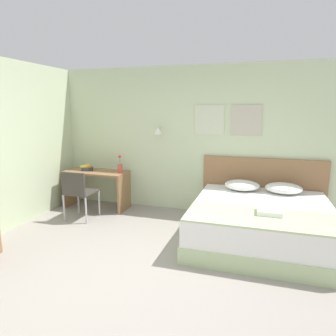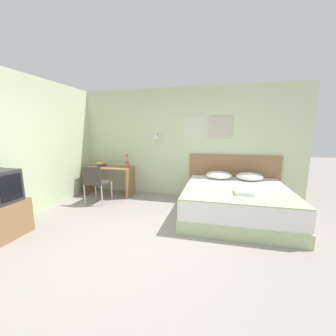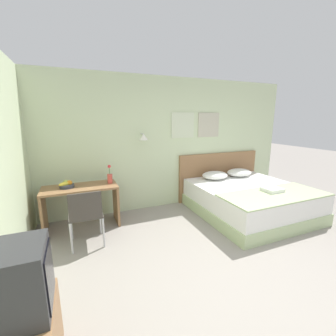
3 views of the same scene
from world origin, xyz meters
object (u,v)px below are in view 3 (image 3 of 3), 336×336
(pillow_right, at_px, (239,172))
(desk, at_px, (81,199))
(headboard, at_px, (219,175))
(television, at_px, (9,284))
(folded_towel_near_foot, at_px, (272,189))
(fruit_bowl, at_px, (67,185))
(throw_blanket, at_px, (275,195))
(flower_vase, at_px, (110,177))
(desk_chair, at_px, (86,213))
(pillow_left, at_px, (215,175))
(bed, at_px, (249,200))

(pillow_right, xyz_separation_m, desk, (-3.37, -0.05, -0.13))
(headboard, height_order, television, headboard)
(folded_towel_near_foot, height_order, fruit_bowl, fruit_bowl)
(throw_blanket, xyz_separation_m, fruit_bowl, (-3.25, 1.26, 0.20))
(television, bearing_deg, throw_blanket, 17.28)
(desk, bearing_deg, flower_vase, 2.81)
(pillow_right, xyz_separation_m, fruit_bowl, (-3.57, -0.03, 0.13))
(throw_blanket, bearing_deg, desk_chair, 169.37)
(folded_towel_near_foot, relative_size, television, 0.62)
(desk, height_order, fruit_bowl, fruit_bowl)
(headboard, distance_m, pillow_right, 0.46)
(pillow_right, distance_m, desk_chair, 3.41)
(pillow_left, height_order, desk, desk)
(pillow_right, relative_size, throw_blanket, 0.30)
(bed, relative_size, flower_vase, 6.11)
(flower_vase, distance_m, television, 2.57)
(headboard, xyz_separation_m, folded_towel_near_foot, (0.09, -1.47, 0.08))
(bed, xyz_separation_m, flower_vase, (-2.55, 0.69, 0.56))
(headboard, relative_size, fruit_bowl, 8.56)
(bed, distance_m, folded_towel_near_foot, 0.56)
(throw_blanket, bearing_deg, desk, 157.79)
(throw_blanket, height_order, desk, desk)
(headboard, bearing_deg, pillow_right, -43.70)
(throw_blanket, height_order, fruit_bowl, fruit_bowl)
(pillow_left, relative_size, television, 1.16)
(folded_towel_near_foot, xyz_separation_m, television, (-3.62, -1.24, 0.19))
(pillow_left, xyz_separation_m, television, (-3.21, -2.40, 0.16))
(flower_vase, bearing_deg, folded_towel_near_foot, -23.19)
(desk, distance_m, television, 2.41)
(bed, xyz_separation_m, desk_chair, (-3.01, -0.02, 0.25))
(pillow_left, relative_size, throw_blanket, 0.30)
(pillow_right, height_order, desk, desk)
(folded_towel_near_foot, distance_m, television, 3.84)
(folded_towel_near_foot, height_order, flower_vase, flower_vase)
(headboard, xyz_separation_m, desk_chair, (-3.01, -1.04, -0.01))
(desk_chair, bearing_deg, pillow_left, 15.29)
(headboard, height_order, fruit_bowl, headboard)
(throw_blanket, relative_size, desk_chair, 2.18)
(pillow_right, xyz_separation_m, flower_vase, (-2.87, -0.03, 0.19))
(desk, bearing_deg, fruit_bowl, 174.01)
(bed, height_order, pillow_left, pillow_left)
(bed, distance_m, desk_chair, 3.02)
(desk_chair, bearing_deg, folded_towel_near_foot, -7.81)
(pillow_left, bearing_deg, desk_chair, -164.71)
(pillow_right, height_order, folded_towel_near_foot, pillow_right)
(fruit_bowl, bearing_deg, flower_vase, 0.30)
(folded_towel_near_foot, relative_size, desk_chair, 0.36)
(headboard, height_order, desk, headboard)
(headboard, xyz_separation_m, pillow_left, (-0.33, -0.31, 0.11))
(bed, xyz_separation_m, television, (-3.54, -1.68, 0.53))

